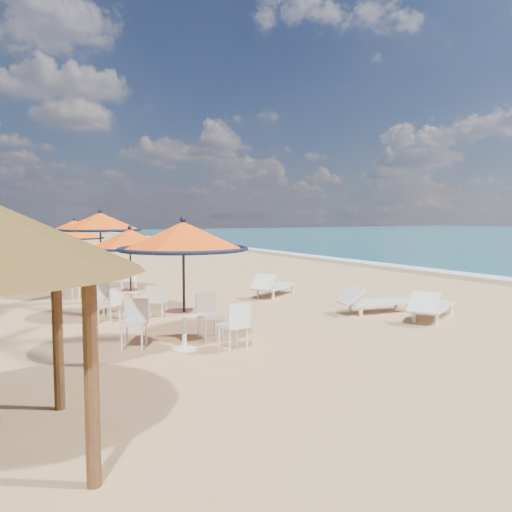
{
  "coord_description": "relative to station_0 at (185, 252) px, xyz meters",
  "views": [
    {
      "loc": [
        -8.33,
        -8.48,
        2.42
      ],
      "look_at": [
        -0.84,
        4.81,
        1.2
      ],
      "focal_mm": 35.0,
      "sensor_mm": 36.0,
      "label": 1
    }
  ],
  "objects": [
    {
      "name": "ground",
      "position": [
        5.06,
        0.07,
        -1.77
      ],
      "size": [
        160.0,
        160.0,
        0.0
      ],
      "primitive_type": "plane",
      "color": "tan",
      "rests_on": "ground"
    },
    {
      "name": "station_1",
      "position": [
        -0.1,
        3.42,
        -0.16
      ],
      "size": [
        2.11,
        2.11,
        2.2
      ],
      "color": "black",
      "rests_on": "ground"
    },
    {
      "name": "lounger_mid",
      "position": [
        5.29,
        0.88,
        -1.45
      ],
      "size": [
        2.02,
        0.9,
        0.7
      ],
      "rotation": [
        0.0,
        0.0,
        -0.15
      ],
      "color": "silver",
      "rests_on": "ground"
    },
    {
      "name": "station_3",
      "position": [
        -0.16,
        10.57,
        -0.14
      ],
      "size": [
        2.06,
        2.1,
        2.15
      ],
      "color": "black",
      "rests_on": "ground"
    },
    {
      "name": "lounger_far",
      "position": [
        4.5,
        4.33,
        -1.44
      ],
      "size": [
        2.03,
        1.59,
        0.72
      ],
      "rotation": [
        0.0,
        0.0,
        0.56
      ],
      "color": "silver",
      "rests_on": "ground"
    },
    {
      "name": "person",
      "position": [
        9.68,
        21.99,
        -1.29
      ],
      "size": [
        0.34,
        0.41,
        0.98
      ],
      "primitive_type": "imported",
      "rotation": [
        0.0,
        0.0,
        1.92
      ],
      "color": "#956D4C",
      "rests_on": "ground"
    },
    {
      "name": "wetsand_band",
      "position": [
        13.46,
        10.07,
        -1.77
      ],
      "size": [
        1.4,
        140.0,
        0.02
      ],
      "primitive_type": "cube",
      "color": "olive",
      "rests_on": "ground"
    },
    {
      "name": "lounger_near",
      "position": [
        5.9,
        -0.43,
        -1.44
      ],
      "size": [
        2.08,
        1.49,
        0.72
      ],
      "rotation": [
        0.0,
        0.0,
        0.48
      ],
      "color": "silver",
      "rests_on": "ground"
    },
    {
      "name": "station_0",
      "position": [
        0.0,
        0.0,
        0.0
      ],
      "size": [
        2.33,
        2.33,
        2.43
      ],
      "color": "black",
      "rests_on": "ground"
    },
    {
      "name": "station_4",
      "position": [
        0.49,
        14.18,
        -0.06
      ],
      "size": [
        2.25,
        2.34,
        2.34
      ],
      "color": "black",
      "rests_on": "ground"
    },
    {
      "name": "foam_strip",
      "position": [
        14.36,
        10.07,
        -1.77
      ],
      "size": [
        1.2,
        140.0,
        0.04
      ],
      "primitive_type": "cube",
      "color": "white",
      "rests_on": "ground"
    },
    {
      "name": "station_2",
      "position": [
        0.07,
        7.19,
        0.24
      ],
      "size": [
        2.53,
        2.53,
        2.64
      ],
      "color": "black",
      "rests_on": "ground"
    }
  ]
}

